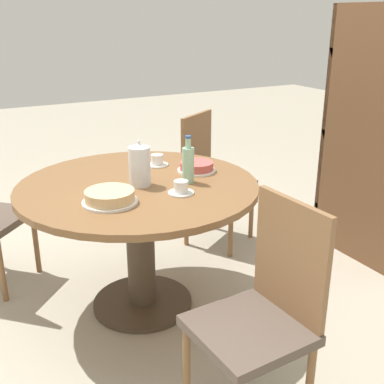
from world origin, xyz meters
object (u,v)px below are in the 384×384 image
object	(u,v)px
bookshelf	(380,140)
cake_second	(197,167)
chair_c	(212,177)
water_bottle	(188,164)
cake_main	(110,197)
cup_b	(157,161)
coffee_pot	(140,165)
cup_a	(181,188)
chair_b	(263,312)

from	to	relation	value
bookshelf	cake_second	xyz separation A→B (m)	(-0.22, -1.26, -0.06)
chair_c	water_bottle	bearing A→B (deg)	-160.68
bookshelf	cake_main	xyz separation A→B (m)	(0.02, -1.87, -0.05)
cake_second	cup_b	world-z (taller)	cup_b
chair_c	cake_second	distance (m)	0.75
cake_main	coffee_pot	bearing A→B (deg)	125.84
coffee_pot	cup_a	xyz separation A→B (m)	(0.22, 0.13, -0.09)
bookshelf	water_bottle	world-z (taller)	bookshelf
cake_main	chair_b	bearing A→B (deg)	23.73
coffee_pot	water_bottle	world-z (taller)	water_bottle
water_bottle	cake_main	world-z (taller)	water_bottle
cake_second	chair_c	bearing A→B (deg)	141.32
cake_main	cup_b	world-z (taller)	cup_b
cake_main	cup_a	distance (m)	0.36
bookshelf	water_bottle	xyz separation A→B (m)	(-0.07, -1.39, 0.02)
cake_second	cup_a	world-z (taller)	cup_a
bookshelf	cup_a	distance (m)	1.51
water_bottle	cup_a	xyz separation A→B (m)	(0.13, -0.11, -0.08)
chair_b	cake_second	xyz separation A→B (m)	(-1.01, 0.26, 0.29)
coffee_pot	cake_main	bearing A→B (deg)	-54.16
chair_b	water_bottle	xyz separation A→B (m)	(-0.87, 0.13, 0.36)
chair_b	cake_second	world-z (taller)	chair_b
chair_c	cup_a	bearing A→B (deg)	-160.81
cake_main	cup_a	size ratio (longest dim) A/B	2.01
chair_b	bookshelf	bearing A→B (deg)	115.00
cake_second	cake_main	bearing A→B (deg)	-69.01
chair_c	bookshelf	size ratio (longest dim) A/B	0.56
cake_main	bookshelf	bearing A→B (deg)	90.56
chair_c	cake_main	xyz separation A→B (m)	(0.77, -1.04, 0.29)
coffee_pot	cake_main	world-z (taller)	coffee_pot
chair_c	cake_main	distance (m)	1.33
chair_b	cup_a	size ratio (longest dim) A/B	7.07
coffee_pot	bookshelf	bearing A→B (deg)	84.72
bookshelf	cup_b	bearing A→B (deg)	72.99
chair_b	bookshelf	xyz separation A→B (m)	(-0.80, 1.52, 0.34)
cup_a	cup_b	xyz separation A→B (m)	(-0.50, 0.10, 0.00)
cup_b	water_bottle	bearing A→B (deg)	2.64
cup_a	cup_b	distance (m)	0.51
chair_b	cake_second	bearing A→B (deg)	162.67
coffee_pot	cake_second	bearing A→B (deg)	99.76
chair_c	coffee_pot	xyz separation A→B (m)	(0.60, -0.80, 0.37)
water_bottle	cup_a	bearing A→B (deg)	-40.27
chair_b	cake_main	xyz separation A→B (m)	(-0.78, -0.34, 0.29)
chair_b	cup_b	bearing A→B (deg)	171.99
chair_c	cake_second	bearing A→B (deg)	-159.85
cup_b	coffee_pot	bearing A→B (deg)	-38.62
coffee_pot	cup_a	size ratio (longest dim) A/B	1.83
chair_c	cake_second	xyz separation A→B (m)	(0.54, -0.43, 0.29)
chair_b	coffee_pot	size ratio (longest dim) A/B	3.86
water_bottle	cake_main	distance (m)	0.49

